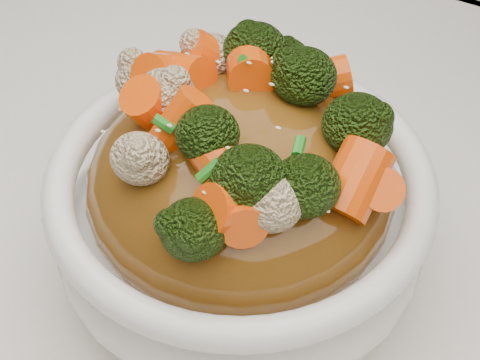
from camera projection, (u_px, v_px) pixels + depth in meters
The scene contains 8 objects.
tablecloth at pixel (233, 285), 0.51m from camera, with size 1.20×0.80×0.04m, color white.
bowl at pixel (240, 218), 0.46m from camera, with size 0.23×0.23×0.09m, color white, non-canonical shape.
sauce_base at pixel (240, 184), 0.44m from camera, with size 0.19×0.19×0.10m, color #603910.
carrots at pixel (240, 98), 0.39m from camera, with size 0.19×0.19×0.05m, color #EF4D07, non-canonical shape.
broccoli at pixel (240, 99), 0.39m from camera, with size 0.19×0.19×0.05m, color black, non-canonical shape.
cauliflower at pixel (240, 102), 0.40m from camera, with size 0.19×0.19×0.04m, color beige, non-canonical shape.
scallions at pixel (240, 96), 0.39m from camera, with size 0.14×0.14×0.02m, color #1C721A, non-canonical shape.
sesame_seeds at pixel (240, 96), 0.39m from camera, with size 0.17×0.17×0.01m, color beige, non-canonical shape.
Camera 1 is at (0.15, -0.26, 1.15)m, focal length 55.00 mm.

